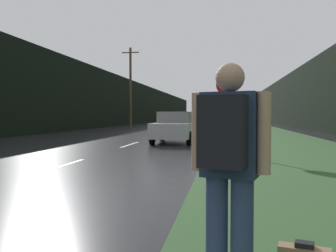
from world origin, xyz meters
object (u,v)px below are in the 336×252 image
(stop_sign, at_px, (226,106))
(delivery_truck, at_px, (199,113))
(hitchhiker_with_backpack, at_px, (228,162))
(car_passing_far, at_px, (201,121))
(car_passing_near, at_px, (175,127))
(car_oncoming, at_px, (175,120))

(stop_sign, xyz_separation_m, delivery_truck, (-6.13, 74.05, 0.16))
(hitchhiker_with_backpack, distance_m, delivery_truck, 84.09)
(hitchhiker_with_backpack, relative_size, car_passing_far, 0.42)
(car_passing_far, xyz_separation_m, delivery_truck, (-3.66, 49.41, 1.13))
(hitchhiker_with_backpack, bearing_deg, car_passing_near, 114.53)
(delivery_truck, bearing_deg, stop_sign, -85.26)
(stop_sign, height_order, car_passing_far, stop_sign)
(car_passing_near, bearing_deg, car_oncoming, -82.03)
(hitchhiker_with_backpack, xyz_separation_m, delivery_truck, (-6.13, 83.86, 0.83))
(car_passing_far, bearing_deg, hitchhiker_with_backpack, 94.11)
(car_oncoming, distance_m, delivery_truck, 43.12)
(stop_sign, relative_size, car_oncoming, 0.61)
(hitchhiker_with_backpack, bearing_deg, car_passing_far, 109.06)
(hitchhiker_with_backpack, xyz_separation_m, car_passing_near, (-2.47, 14.66, -0.26))
(stop_sign, height_order, car_oncoming, stop_sign)
(car_passing_near, relative_size, delivery_truck, 0.61)
(stop_sign, distance_m, car_passing_far, 24.78)
(stop_sign, distance_m, car_passing_near, 5.52)
(car_passing_near, relative_size, car_oncoming, 0.95)
(stop_sign, bearing_deg, car_oncoming, 101.21)
(car_passing_far, bearing_deg, stop_sign, 95.74)
(stop_sign, bearing_deg, hitchhiker_with_backpack, -90.03)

